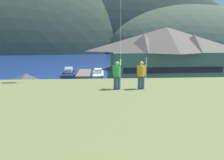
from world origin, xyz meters
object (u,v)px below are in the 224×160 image
moored_boat_wharfside (69,73)px  moored_boat_outer_mooring (98,74)px  parked_car_back_row_right (191,103)px  person_kite_flyer (117,74)px  wharf_dock (84,74)px  parking_light_pole (146,76)px  parked_car_back_row_left (90,122)px  storage_shed_near_lot (27,90)px  harbor_lodge (166,55)px  parked_car_corner_spot (140,118)px  storage_shed_waterside (121,73)px  parked_car_front_row_end (37,124)px  moored_boat_inner_slip (69,74)px  parked_car_front_row_silver (121,102)px  parked_car_mid_row_center (59,107)px  person_companion (141,74)px

moored_boat_wharfside → moored_boat_outer_mooring: bearing=-17.4°
parked_car_back_row_right → person_kite_flyer: bearing=-128.2°
moored_boat_outer_mooring → wharf_dock: bearing=138.9°
parked_car_back_row_right → parking_light_pole: bearing=138.4°
parked_car_back_row_left → storage_shed_near_lot: bearing=137.2°
storage_shed_near_lot → harbor_lodge: bearing=28.8°
parked_car_corner_spot → parked_car_back_row_right: bearing=31.5°
wharf_dock → moored_boat_wharfside: size_ratio=1.28×
storage_shed_waterside → parked_car_front_row_end: storage_shed_waterside is taller
moored_boat_inner_slip → parked_car_corner_spot: moored_boat_inner_slip is taller
parked_car_front_row_silver → person_kite_flyer: person_kite_flyer is taller
parked_car_back_row_left → moored_boat_inner_slip: bearing=101.6°
storage_shed_waterside → wharf_dock: 14.17m
moored_boat_wharfside → moored_boat_inner_slip: same height
parking_light_pole → moored_boat_outer_mooring: bearing=110.0°
parked_car_corner_spot → parked_car_back_row_right: (7.93, 4.85, 0.00)m
parked_car_corner_spot → parked_car_mid_row_center: 10.76m
parked_car_back_row_left → parked_car_back_row_right: bearing=22.1°
harbor_lodge → moored_boat_outer_mooring: harbor_lodge is taller
parked_car_corner_spot → moored_boat_wharfside: bearing=110.6°
parked_car_front_row_silver → wharf_dock: bearing=104.3°
person_kite_flyer → person_companion: (1.50, -0.03, -0.02)m
moored_boat_outer_mooring → moored_boat_inner_slip: same height
parked_car_back_row_left → person_companion: (3.63, -8.97, 6.75)m
person_kite_flyer → parked_car_corner_spot: bearing=70.3°
storage_shed_near_lot → storage_shed_waterside: storage_shed_near_lot is taller
storage_shed_waterside → parked_car_front_row_end: size_ratio=1.44×
storage_shed_near_lot → person_kite_flyer: size_ratio=3.69×
parked_car_front_row_silver → moored_boat_outer_mooring: bearing=97.8°
parking_light_pole → parked_car_front_row_end: bearing=-141.9°
parking_light_pole → parked_car_front_row_silver: bearing=-138.2°
moored_boat_wharfside → parking_light_pole: 26.95m
storage_shed_near_lot → storage_shed_waterside: size_ratio=1.13×
moored_boat_wharfside → storage_shed_near_lot: bearing=-96.3°
storage_shed_near_lot → wharf_dock: 25.87m
person_kite_flyer → parked_car_mid_row_center: bearing=114.3°
storage_shed_waterside → parking_light_pole: 12.34m
storage_shed_near_lot → moored_boat_inner_slip: storage_shed_near_lot is taller
person_companion → parked_car_back_row_left: bearing=112.0°
parked_car_mid_row_center → parked_car_corner_spot: bearing=-24.8°
moored_boat_outer_mooring → harbor_lodge: bearing=-32.4°
moored_boat_inner_slip → parking_light_pole: 25.63m
parked_car_back_row_left → moored_boat_outer_mooring: bearing=88.5°
parked_car_front_row_end → storage_shed_waterside: bearing=64.1°
moored_boat_inner_slip → moored_boat_outer_mooring: bearing=-6.2°
person_companion → person_kite_flyer: bearing=178.9°
storage_shed_near_lot → person_companion: size_ratio=3.94×
parked_car_back_row_right → parked_car_front_row_silver: (-9.43, 1.13, 0.00)m
wharf_dock → moored_boat_wharfside: moored_boat_wharfside is taller
storage_shed_waterside → moored_boat_outer_mooring: 9.53m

